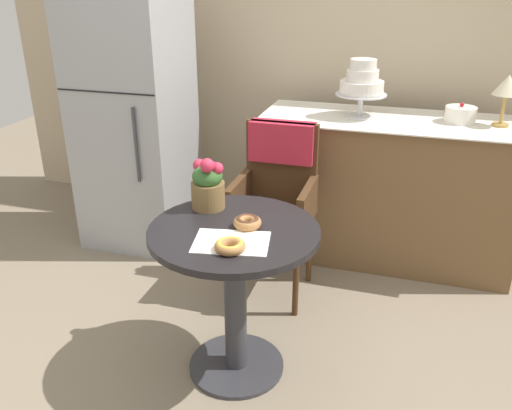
{
  "coord_description": "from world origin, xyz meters",
  "views": [
    {
      "loc": [
        0.65,
        -1.85,
        1.69
      ],
      "look_at": [
        0.05,
        0.15,
        0.77
      ],
      "focal_mm": 37.17,
      "sensor_mm": 36.0,
      "label": 1
    }
  ],
  "objects_px": {
    "wicker_chair": "(277,182)",
    "table_lamp": "(507,87)",
    "donut_mid": "(247,222)",
    "tiered_cake_stand": "(362,83)",
    "donut_front": "(230,246)",
    "flower_vase": "(208,184)",
    "round_layer_cake": "(460,114)",
    "refrigerator": "(134,116)",
    "cafe_table": "(235,273)"
  },
  "relations": [
    {
      "from": "wicker_chair",
      "to": "tiered_cake_stand",
      "type": "height_order",
      "value": "tiered_cake_stand"
    },
    {
      "from": "wicker_chair",
      "to": "table_lamp",
      "type": "xyz_separation_m",
      "value": [
        1.14,
        0.56,
        0.48
      ]
    },
    {
      "from": "donut_mid",
      "to": "donut_front",
      "type": "bearing_deg",
      "value": -90.65
    },
    {
      "from": "tiered_cake_stand",
      "to": "table_lamp",
      "type": "distance_m",
      "value": 0.78
    },
    {
      "from": "donut_front",
      "to": "round_layer_cake",
      "type": "xyz_separation_m",
      "value": [
        0.87,
        1.52,
        0.2
      ]
    },
    {
      "from": "cafe_table",
      "to": "table_lamp",
      "type": "height_order",
      "value": "table_lamp"
    },
    {
      "from": "wicker_chair",
      "to": "refrigerator",
      "type": "relative_size",
      "value": 0.56
    },
    {
      "from": "donut_front",
      "to": "tiered_cake_stand",
      "type": "distance_m",
      "value": 1.56
    },
    {
      "from": "cafe_table",
      "to": "refrigerator",
      "type": "bearing_deg",
      "value": 133.67
    },
    {
      "from": "flower_vase",
      "to": "refrigerator",
      "type": "xyz_separation_m",
      "value": [
        -0.87,
        0.93,
        0.02
      ]
    },
    {
      "from": "cafe_table",
      "to": "donut_mid",
      "type": "bearing_deg",
      "value": 28.95
    },
    {
      "from": "wicker_chair",
      "to": "flower_vase",
      "type": "xyz_separation_m",
      "value": [
        -0.17,
        -0.59,
        0.19
      ]
    },
    {
      "from": "donut_mid",
      "to": "table_lamp",
      "type": "relative_size",
      "value": 0.42
    },
    {
      "from": "table_lamp",
      "to": "refrigerator",
      "type": "height_order",
      "value": "refrigerator"
    },
    {
      "from": "refrigerator",
      "to": "donut_front",
      "type": "bearing_deg",
      "value": -49.48
    },
    {
      "from": "table_lamp",
      "to": "round_layer_cake",
      "type": "bearing_deg",
      "value": 173.61
    },
    {
      "from": "cafe_table",
      "to": "wicker_chair",
      "type": "relative_size",
      "value": 0.75
    },
    {
      "from": "tiered_cake_stand",
      "to": "refrigerator",
      "type": "height_order",
      "value": "refrigerator"
    },
    {
      "from": "donut_front",
      "to": "tiered_cake_stand",
      "type": "xyz_separation_m",
      "value": [
        0.3,
        1.48,
        0.36
      ]
    },
    {
      "from": "cafe_table",
      "to": "flower_vase",
      "type": "height_order",
      "value": "flower_vase"
    },
    {
      "from": "tiered_cake_stand",
      "to": "refrigerator",
      "type": "bearing_deg",
      "value": -171.86
    },
    {
      "from": "refrigerator",
      "to": "tiered_cake_stand",
      "type": "bearing_deg",
      "value": 8.14
    },
    {
      "from": "donut_front",
      "to": "table_lamp",
      "type": "bearing_deg",
      "value": 54.17
    },
    {
      "from": "flower_vase",
      "to": "table_lamp",
      "type": "xyz_separation_m",
      "value": [
        1.31,
        1.14,
        0.28
      ]
    },
    {
      "from": "cafe_table",
      "to": "tiered_cake_stand",
      "type": "xyz_separation_m",
      "value": [
        0.35,
        1.3,
        0.59
      ]
    },
    {
      "from": "cafe_table",
      "to": "table_lamp",
      "type": "xyz_separation_m",
      "value": [
        1.13,
        1.32,
        0.61
      ]
    },
    {
      "from": "tiered_cake_stand",
      "to": "refrigerator",
      "type": "relative_size",
      "value": 0.2
    },
    {
      "from": "tiered_cake_stand",
      "to": "round_layer_cake",
      "type": "xyz_separation_m",
      "value": [
        0.57,
        0.04,
        -0.16
      ]
    },
    {
      "from": "cafe_table",
      "to": "donut_mid",
      "type": "height_order",
      "value": "donut_mid"
    },
    {
      "from": "tiered_cake_stand",
      "to": "donut_mid",
      "type": "bearing_deg",
      "value": -103.23
    },
    {
      "from": "donut_mid",
      "to": "tiered_cake_stand",
      "type": "relative_size",
      "value": 0.35
    },
    {
      "from": "cafe_table",
      "to": "wicker_chair",
      "type": "height_order",
      "value": "wicker_chair"
    },
    {
      "from": "round_layer_cake",
      "to": "refrigerator",
      "type": "distance_m",
      "value": 1.98
    },
    {
      "from": "flower_vase",
      "to": "table_lamp",
      "type": "bearing_deg",
      "value": 41.14
    },
    {
      "from": "donut_front",
      "to": "cafe_table",
      "type": "bearing_deg",
      "value": 104.41
    },
    {
      "from": "donut_front",
      "to": "refrigerator",
      "type": "xyz_separation_m",
      "value": [
        -1.1,
        1.28,
        0.11
      ]
    },
    {
      "from": "cafe_table",
      "to": "round_layer_cake",
      "type": "height_order",
      "value": "round_layer_cake"
    },
    {
      "from": "cafe_table",
      "to": "flower_vase",
      "type": "xyz_separation_m",
      "value": [
        -0.18,
        0.17,
        0.32
      ]
    },
    {
      "from": "wicker_chair",
      "to": "donut_front",
      "type": "bearing_deg",
      "value": -88.99
    },
    {
      "from": "table_lamp",
      "to": "tiered_cake_stand",
      "type": "bearing_deg",
      "value": -178.78
    },
    {
      "from": "cafe_table",
      "to": "tiered_cake_stand",
      "type": "relative_size",
      "value": 2.14
    },
    {
      "from": "cafe_table",
      "to": "table_lamp",
      "type": "relative_size",
      "value": 2.53
    },
    {
      "from": "donut_front",
      "to": "round_layer_cake",
      "type": "distance_m",
      "value": 1.77
    },
    {
      "from": "donut_front",
      "to": "flower_vase",
      "type": "xyz_separation_m",
      "value": [
        -0.23,
        0.36,
        0.09
      ]
    },
    {
      "from": "donut_mid",
      "to": "wicker_chair",
      "type": "bearing_deg",
      "value": 94.8
    },
    {
      "from": "donut_mid",
      "to": "refrigerator",
      "type": "bearing_deg",
      "value": 135.71
    },
    {
      "from": "flower_vase",
      "to": "donut_front",
      "type": "bearing_deg",
      "value": -57.44
    },
    {
      "from": "wicker_chair",
      "to": "donut_mid",
      "type": "distance_m",
      "value": 0.74
    },
    {
      "from": "round_layer_cake",
      "to": "table_lamp",
      "type": "bearing_deg",
      "value": -6.39
    },
    {
      "from": "tiered_cake_stand",
      "to": "refrigerator",
      "type": "xyz_separation_m",
      "value": [
        -1.4,
        -0.2,
        -0.25
      ]
    }
  ]
}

